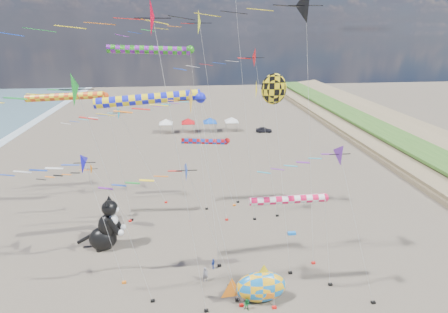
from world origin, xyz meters
TOP-DOWN VIEW (x-y plane):
  - delta_kite_0 at (6.26, 10.47)m, footprint 15.25×3.02m
  - delta_kite_1 at (-2.88, 5.58)m, footprint 10.18×1.63m
  - delta_kite_2 at (-9.94, 25.50)m, footprint 10.89×1.84m
  - delta_kite_3 at (0.04, 19.96)m, footprint 10.39×2.67m
  - delta_kite_5 at (-11.76, 9.67)m, footprint 10.51×1.96m
  - delta_kite_6 at (-13.52, 20.99)m, footprint 9.36×1.51m
  - delta_kite_7 at (-5.08, 5.32)m, footprint 14.01×2.47m
  - delta_kite_8 at (10.04, 4.62)m, footprint 8.92×1.80m
  - delta_kite_9 at (-8.32, 6.98)m, footprint 10.88×2.50m
  - delta_kite_10 at (-2.32, 6.24)m, footprint 11.22×2.15m
  - delta_kite_11 at (5.25, 20.23)m, footprint 11.94×2.39m
  - delta_kite_12 at (-0.07, 23.62)m, footprint 9.72×1.68m
  - windsock_0 at (1.10, 24.49)m, footprint 7.52×0.72m
  - windsock_1 at (-4.77, 23.03)m, footprint 10.70×0.93m
  - windsock_2 at (6.92, 7.23)m, footprint 8.01×0.73m
  - windsock_3 at (-13.90, 21.27)m, footprint 10.01×0.82m
  - windsock_4 at (-4.06, 11.12)m, footprint 10.22×0.90m
  - angelfish_kite at (5.79, 11.24)m, footprint 3.74×3.02m
  - cat_inflatable at (-10.58, 15.81)m, footprint 4.57×2.49m
  - fish_inflatable at (4.28, 6.03)m, footprint 5.91×2.16m
  - person_adult at (-0.28, 9.10)m, footprint 0.59×0.43m
  - child_green at (2.98, 5.10)m, footprint 0.68×0.61m
  - child_blue at (0.61, 10.87)m, footprint 0.58×0.70m
  - kite_bag_1 at (10.16, 15.95)m, footprint 0.90×0.44m
  - kite_bag_2 at (2.12, 7.85)m, footprint 0.90×0.44m
  - tent_row at (1.50, 60.00)m, footprint 19.20×4.20m
  - parked_car at (16.25, 58.00)m, footprint 3.83×1.91m

SIDE VIEW (x-z plane):
  - kite_bag_1 at x=10.16m, z-range 0.00..0.30m
  - kite_bag_2 at x=2.12m, z-range 0.00..0.30m
  - child_blue at x=0.61m, z-range 0.00..1.11m
  - child_green at x=2.98m, z-range 0.00..1.14m
  - parked_car at x=16.25m, z-range 0.00..1.25m
  - person_adult at x=-0.28m, z-range 0.00..1.50m
  - fish_inflatable at x=4.28m, z-range -0.37..3.42m
  - cat_inflatable at x=-10.58m, z-range 0.00..5.99m
  - tent_row at x=1.50m, z-range 1.25..5.05m
  - delta_kite_6 at x=-13.52m, z-range 2.68..10.47m
  - windsock_0 at x=1.10m, z-range 4.24..13.55m
  - windsock_2 at x=6.92m, z-range 4.35..13.88m
  - delta_kite_5 at x=-11.76m, z-range 5.19..18.28m
  - delta_kite_2 at x=-9.94m, z-range 5.48..19.02m
  - delta_kite_1 at x=-2.88m, z-range 5.73..19.65m
  - delta_kite_8 at x=10.04m, z-range 6.07..20.75m
  - delta_kite_12 at x=-0.07m, z-range 6.54..22.14m
  - windsock_3 at x=-13.90m, z-range 7.51..23.46m
  - windsock_4 at x=-4.06m, z-range 8.23..25.69m
  - delta_kite_10 at x=-2.32m, z-range 7.99..26.76m
  - angelfish_kite at x=5.79m, z-range 7.99..26.91m
  - delta_kite_9 at x=-8.32m, z-range 8.47..28.44m
  - delta_kite_11 at x=5.25m, z-range 8.85..29.52m
  - windsock_1 at x=-4.77m, z-range 9.82..30.50m
  - delta_kite_7 at x=-5.08m, z-range 10.62..34.95m
  - delta_kite_3 at x=0.04m, z-range 10.61..34.97m
  - delta_kite_0 at x=6.26m, z-range 11.07..36.71m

